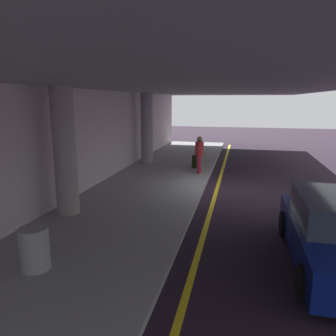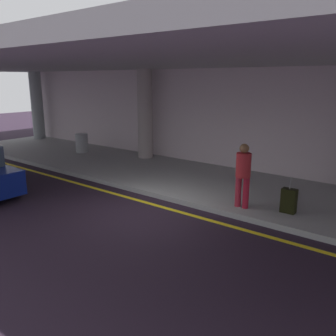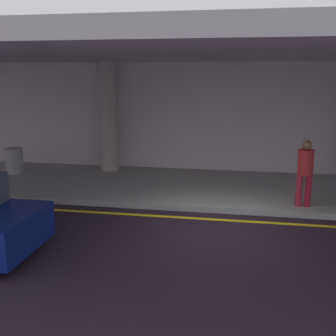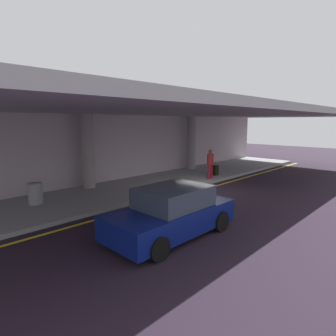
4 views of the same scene
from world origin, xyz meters
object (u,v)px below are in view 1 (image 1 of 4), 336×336
trash_bin_steel (35,248)px  suitcase_upright_primary (195,162)px  support_column_center (147,128)px  traveler_with_luggage (199,152)px  support_column_left_mid (65,152)px

trash_bin_steel → suitcase_upright_primary: bearing=-9.3°
support_column_center → trash_bin_steel: size_ratio=4.29×
traveler_with_luggage → suitcase_upright_primary: traveler_with_luggage is taller
suitcase_upright_primary → traveler_with_luggage: bearing=173.6°
support_column_left_mid → trash_bin_steel: (-2.98, -1.02, -1.40)m
suitcase_upright_primary → trash_bin_steel: 10.27m
trash_bin_steel → support_column_left_mid: bearing=18.9°
support_column_center → traveler_with_luggage: 3.71m
trash_bin_steel → traveler_with_luggage: bearing=-12.6°
support_column_left_mid → trash_bin_steel: support_column_left_mid is taller
trash_bin_steel → support_column_center: bearing=5.3°
support_column_left_mid → traveler_with_luggage: bearing=-26.7°
traveler_with_luggage → trash_bin_steel: bearing=-84.1°
support_column_left_mid → trash_bin_steel: 3.45m
support_column_center → traveler_with_luggage: bearing=-122.6°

